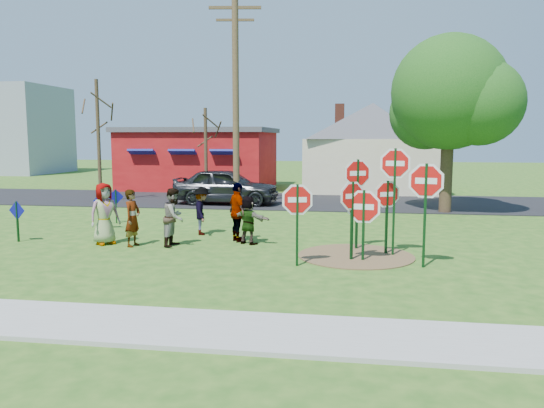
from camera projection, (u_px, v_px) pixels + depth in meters
The scene contains 28 objects.
ground at pixel (208, 244), 16.31m from camera, with size 120.00×120.00×0.00m, color #265518.
sidewalk at pixel (96, 323), 9.24m from camera, with size 22.00×1.80×0.08m, color #9E9E99.
road at pixel (268, 200), 27.59m from camera, with size 120.00×7.50×0.04m, color black.
dirt_patch at pixel (356, 256), 14.65m from camera, with size 3.20×3.20×0.03m, color brown.
red_building at pixel (201, 158), 34.55m from camera, with size 9.40×7.69×3.90m.
cream_house at pixel (372, 143), 32.77m from camera, with size 9.40×9.40×6.50m.
distant_building at pixel (4, 130), 49.47m from camera, with size 10.00×8.00×8.00m, color #8C939E.
stop_sign_a at pixel (297, 207), 13.37m from camera, with size 1.06×0.22×2.24m.
stop_sign_b at pixel (357, 181), 15.33m from camera, with size 1.03×0.44×2.79m.
stop_sign_c at pixel (395, 176), 14.46m from camera, with size 1.12×0.20×3.13m.
stop_sign_d at pixel (387, 199), 14.73m from camera, with size 0.94×0.45×2.21m.
stop_sign_e at pixel (364, 211), 13.94m from camera, with size 1.19×0.21×2.05m.
stop_sign_f at pixel (426, 189), 13.17m from camera, with size 1.17×0.27×2.79m.
stop_sign_g at pixel (352, 203), 13.98m from camera, with size 0.84×0.66×2.25m.
blue_diamond_b at pixel (17, 216), 16.60m from camera, with size 0.60×0.12×1.30m.
blue_diamond_c at pixel (101, 206), 18.90m from camera, with size 0.65×0.08×1.33m.
blue_diamond_d at pixel (116, 202), 20.26m from camera, with size 0.54×0.27×1.32m.
person_a at pixel (104, 214), 16.21m from camera, with size 0.93×0.60×1.90m, color #3C427E.
person_b at pixel (132, 218), 15.91m from camera, with size 0.63×0.41×1.72m, color #227A5C.
person_c at pixel (174, 217), 15.97m from camera, with size 0.86×0.67×1.76m, color brown.
person_d at pixel (202, 211), 17.84m from camera, with size 1.05×0.60×1.62m, color #2D2D31.
person_e at pixel (238, 212), 16.62m from camera, with size 1.09×0.45×1.86m, color #472C50.
person_f at pixel (248, 220), 16.26m from camera, with size 1.39×0.44×1.50m, color #1B4F27.
suv at pixel (226, 186), 25.92m from camera, with size 2.07×5.15×1.75m, color #323137.
utility_pole at pixel (236, 97), 24.62m from camera, with size 2.39×0.47×9.81m.
leafy_tree at pixel (452, 99), 22.59m from camera, with size 5.38×4.91×7.65m.
bare_tree_west at pixel (98, 123), 26.46m from camera, with size 1.80×1.80×6.15m.
bare_tree_east at pixel (206, 140), 28.41m from camera, with size 1.80×1.80×4.85m.
Camera 1 is at (4.39, -15.55, 3.24)m, focal length 35.00 mm.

